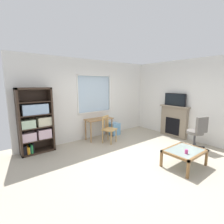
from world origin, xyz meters
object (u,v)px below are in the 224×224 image
at_px(bookshelf, 35,122).
at_px(tv, 175,100).
at_px(wooden_chair, 109,129).
at_px(desk_under_window, 99,122).
at_px(coffee_table, 184,152).
at_px(fireplace, 174,121).
at_px(plastic_drawer_unit, 114,129).
at_px(sippy_cup, 186,152).
at_px(office_chair, 198,131).

distance_m(bookshelf, tv, 4.69).
distance_m(wooden_chair, tv, 2.64).
distance_m(bookshelf, desk_under_window, 2.08).
height_order(wooden_chair, coffee_table, wooden_chair).
distance_m(desk_under_window, fireplace, 2.78).
bearing_deg(tv, fireplace, -0.00).
bearing_deg(tv, coffee_table, -142.23).
distance_m(fireplace, tv, 0.80).
distance_m(plastic_drawer_unit, fireplace, 2.27).
xyz_separation_m(tv, sippy_cup, (-1.99, -1.54, -0.94)).
distance_m(fireplace, sippy_cup, 2.54).
distance_m(desk_under_window, tv, 2.87).
bearing_deg(tv, bookshelf, 159.62).
relative_size(wooden_chair, coffee_table, 0.96).
distance_m(desk_under_window, plastic_drawer_unit, 0.82).
relative_size(plastic_drawer_unit, tv, 0.56).
relative_size(tv, coffee_table, 0.87).
height_order(desk_under_window, tv, tv).
height_order(bookshelf, plastic_drawer_unit, bookshelf).
bearing_deg(sippy_cup, fireplace, 37.49).
distance_m(plastic_drawer_unit, tv, 2.51).
bearing_deg(bookshelf, sippy_cup, -53.08).
distance_m(desk_under_window, coffee_table, 2.98).
relative_size(tv, sippy_cup, 8.98).
xyz_separation_m(desk_under_window, fireplace, (2.33, -1.51, -0.03)).
relative_size(bookshelf, coffee_table, 1.98).
bearing_deg(coffee_table, plastic_drawer_unit, 85.28).
xyz_separation_m(desk_under_window, tv, (2.31, -1.51, 0.77)).
relative_size(plastic_drawer_unit, sippy_cup, 5.04).
height_order(fireplace, tv, tv).
bearing_deg(plastic_drawer_unit, bookshelf, 178.79).
bearing_deg(desk_under_window, bookshelf, 176.98).
relative_size(desk_under_window, tv, 1.22).
xyz_separation_m(fireplace, coffee_table, (-1.85, -1.42, -0.23)).
bearing_deg(office_chair, fireplace, 66.00).
xyz_separation_m(bookshelf, desk_under_window, (2.06, -0.11, -0.26)).
bearing_deg(desk_under_window, plastic_drawer_unit, 3.97).
xyz_separation_m(fireplace, office_chair, (-0.48, -1.08, -0.03)).
relative_size(desk_under_window, plastic_drawer_unit, 2.17).
bearing_deg(fireplace, wooden_chair, 156.43).
distance_m(wooden_chair, fireplace, 2.50).
bearing_deg(bookshelf, tv, -20.38).
bearing_deg(wooden_chair, coffee_table, -79.77).
height_order(bookshelf, fireplace, bookshelf).
height_order(wooden_chair, plastic_drawer_unit, wooden_chair).
xyz_separation_m(office_chair, coffee_table, (-1.37, -0.34, -0.21)).
relative_size(bookshelf, desk_under_window, 1.88).
distance_m(bookshelf, fireplace, 4.69).
bearing_deg(coffee_table, office_chair, 13.89).
bearing_deg(office_chair, bookshelf, 145.31).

